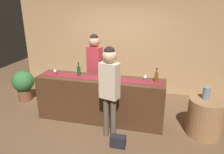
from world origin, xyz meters
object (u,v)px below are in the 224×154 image
Objects in this scene: wine_glass_near_customer at (145,76)px; vase_on_side_table at (206,93)px; bartender at (95,63)px; customer_sipping at (110,83)px; wine_bottle_green at (79,71)px; handbag at (118,141)px; wine_glass_mid_counter at (55,70)px; wine_bottle_amber at (156,77)px; round_side_table at (205,117)px; potted_plant_tall at (23,84)px.

wine_glass_near_customer is 0.60× the size of vase_on_side_table.
bartender is 1.02× the size of customer_sipping.
wine_bottle_green is 1.42m from wine_glass_near_customer.
wine_glass_near_customer is at bearing 64.98° from customer_sipping.
vase_on_side_table reaches higher than handbag.
bartender reaches higher than wine_bottle_green.
wine_glass_mid_counter is 1.50m from customer_sipping.
bartender is 6.46× the size of handbag.
round_side_table is at bearing -4.16° from wine_bottle_amber.
bartender reaches higher than round_side_table.
wine_bottle_amber reaches higher than vase_on_side_table.
round_side_table is at bearing 33.51° from customer_sipping.
wine_glass_near_customer is 1.34m from bartender.
round_side_table is (0.99, -0.07, -0.72)m from wine_bottle_amber.
customer_sipping is at bearing 130.20° from handbag.
customer_sipping is at bearing 131.42° from bartender.
wine_bottle_green is at bearing 159.91° from customer_sipping.
wine_glass_near_customer reaches higher than handbag.
vase_on_side_table is 0.86× the size of handbag.
wine_glass_mid_counter is at bearing 51.05° from bartender.
wine_glass_mid_counter is 0.60× the size of vase_on_side_table.
wine_glass_near_customer is at bearing -7.15° from potted_plant_tall.
potted_plant_tall is at bearing 172.85° from wine_glass_near_customer.
handbag is (-0.35, -0.91, -0.97)m from wine_glass_near_customer.
wine_bottle_amber is 0.41× the size of round_side_table.
wine_bottle_amber reaches higher than handbag.
wine_bottle_amber reaches higher than potted_plant_tall.
wine_glass_near_customer is 1.19m from vase_on_side_table.
customer_sipping is 6.37× the size of handbag.
handbag is (-0.57, -0.88, -0.98)m from wine_bottle_amber.
bartender is (0.72, 0.59, 0.06)m from wine_glass_mid_counter.
wine_glass_mid_counter is 0.94m from bartender.
wine_bottle_green reaches higher than potted_plant_tall.
wine_glass_near_customer is 0.19× the size of round_side_table.
wine_bottle_amber is 0.37× the size of potted_plant_tall.
round_side_table is (1.21, -0.10, -0.71)m from wine_glass_near_customer.
vase_on_side_table is (2.59, -0.06, -0.23)m from wine_bottle_green.
wine_bottle_amber is at bearing -7.23° from potted_plant_tall.
wine_bottle_amber is 2.10× the size of wine_glass_mid_counter.
customer_sipping is at bearing -22.40° from wine_glass_mid_counter.
wine_bottle_green is at bearing 140.12° from handbag.
bartender reaches higher than potted_plant_tall.
wine_glass_mid_counter is at bearing -179.98° from vase_on_side_table.
round_side_table is at bearing -0.50° from wine_glass_mid_counter.
customer_sipping is at bearing -131.56° from wine_glass_near_customer.
wine_bottle_amber is 1.08× the size of handbag.
vase_on_side_table is (2.40, -0.59, -0.28)m from bartender.
wine_bottle_amber reaches higher than wine_glass_near_customer.
round_side_table is 0.91× the size of potted_plant_tall.
wine_glass_near_customer is at bearing 0.73° from wine_bottle_green.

